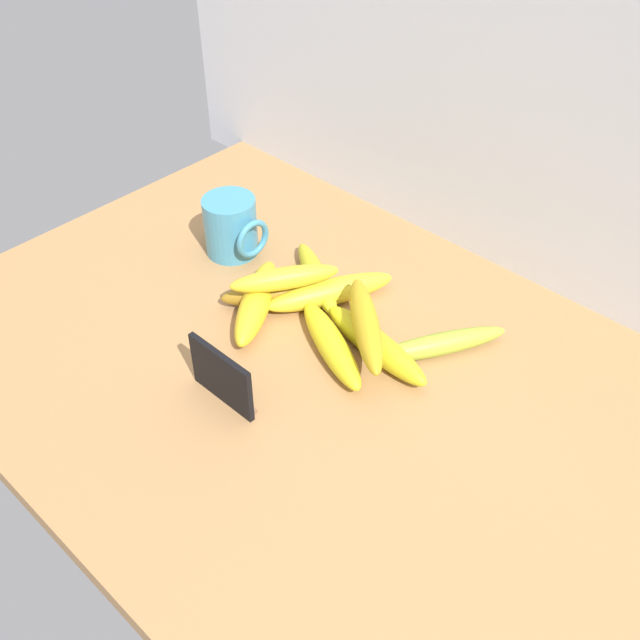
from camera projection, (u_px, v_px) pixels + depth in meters
counter_top at (306, 374)px, 102.58cm from camera, size 110.00×76.00×3.00cm
back_wall at (499, 57)px, 101.92cm from camera, size 130.00×2.00×70.00cm
chalkboard_sign at (222, 378)px, 94.44cm from camera, size 11.00×1.80×8.40cm
coffee_mug at (232, 227)px, 118.67cm from camera, size 10.08×8.58×9.78cm
banana_0 at (439, 344)px, 102.55cm from camera, size 12.88×19.07×3.24cm
banana_1 at (330, 292)px, 110.64cm from camera, size 12.41×19.97×4.04cm
banana_2 at (375, 344)px, 101.97cm from camera, size 20.15×6.85×4.03cm
banana_3 at (317, 278)px, 113.82cm from camera, size 17.65×12.26×3.27cm
banana_4 at (286, 292)px, 110.72cm from camera, size 15.02×17.91×3.90cm
banana_5 at (256, 302)px, 108.62cm from camera, size 14.34×18.53×4.38cm
banana_6 at (331, 344)px, 102.02cm from camera, size 18.52×11.47×3.91cm
banana_7 at (366, 324)px, 99.42cm from camera, size 16.92×15.47×3.57cm
banana_8 at (285, 278)px, 107.36cm from camera, size 11.51×15.61×3.38cm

